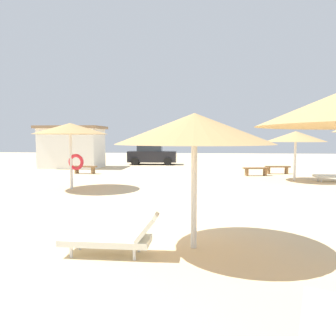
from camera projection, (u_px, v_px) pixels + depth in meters
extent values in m
plane|color=beige|center=(157.00, 225.00, 8.44)|extent=(80.00, 80.00, 0.00)
cylinder|color=silver|center=(295.00, 160.00, 17.12)|extent=(0.12, 0.12, 2.13)
cone|color=tan|center=(296.00, 136.00, 17.01)|extent=(3.06, 3.06, 0.54)
cylinder|color=silver|center=(194.00, 194.00, 6.64)|extent=(0.12, 0.12, 2.20)
cone|color=tan|center=(194.00, 129.00, 6.52)|extent=(3.16, 3.16, 0.61)
cylinder|color=silver|center=(71.00, 161.00, 14.29)|extent=(0.12, 0.12, 2.49)
cone|color=tan|center=(70.00, 129.00, 14.16)|extent=(3.18, 3.18, 0.47)
torus|color=red|center=(76.00, 162.00, 14.27)|extent=(0.71, 0.22, 0.70)
cube|color=silver|center=(332.00, 176.00, 16.88)|extent=(1.72, 0.70, 0.12)
cylinder|color=silver|center=(318.00, 179.00, 17.15)|extent=(0.06, 0.06, 0.22)
cylinder|color=silver|center=(321.00, 180.00, 16.72)|extent=(0.06, 0.06, 0.22)
cube|color=silver|center=(106.00, 240.00, 6.31)|extent=(1.71, 0.66, 0.12)
cube|color=silver|center=(147.00, 227.00, 6.20)|extent=(0.41, 0.65, 0.48)
cylinder|color=silver|center=(139.00, 246.00, 6.48)|extent=(0.06, 0.06, 0.22)
cylinder|color=silver|center=(134.00, 254.00, 6.04)|extent=(0.06, 0.06, 0.22)
cylinder|color=silver|center=(80.00, 244.00, 6.61)|extent=(0.06, 0.06, 0.22)
cylinder|color=silver|center=(71.00, 252.00, 6.17)|extent=(0.06, 0.06, 0.22)
cube|color=brown|center=(256.00, 168.00, 19.49)|extent=(1.54, 0.63, 0.08)
cube|color=brown|center=(247.00, 172.00, 19.48)|extent=(0.18, 0.37, 0.41)
cube|color=brown|center=(265.00, 172.00, 19.55)|extent=(0.18, 0.37, 0.41)
cube|color=brown|center=(85.00, 167.00, 20.59)|extent=(1.53, 0.56, 0.08)
cube|color=brown|center=(77.00, 170.00, 20.72)|extent=(0.16, 0.37, 0.41)
cube|color=brown|center=(93.00, 171.00, 20.51)|extent=(0.16, 0.37, 0.41)
cube|color=brown|center=(278.00, 167.00, 20.50)|extent=(1.52, 0.50, 0.08)
cube|color=brown|center=(269.00, 171.00, 20.53)|extent=(0.14, 0.37, 0.41)
cube|color=brown|center=(286.00, 171.00, 20.50)|extent=(0.14, 0.37, 0.41)
cube|color=black|center=(152.00, 157.00, 27.74)|extent=(4.06, 1.84, 0.90)
cube|color=#262D38|center=(150.00, 148.00, 27.68)|extent=(2.05, 1.63, 0.60)
cylinder|color=black|center=(169.00, 160.00, 28.57)|extent=(0.65, 0.24, 0.64)
cylinder|color=black|center=(168.00, 161.00, 26.82)|extent=(0.65, 0.24, 0.64)
cylinder|color=black|center=(138.00, 160.00, 28.73)|extent=(0.65, 0.24, 0.64)
cylinder|color=black|center=(135.00, 161.00, 26.98)|extent=(0.65, 0.24, 0.64)
cube|color=white|center=(72.00, 148.00, 24.72)|extent=(4.21, 2.90, 2.90)
cube|color=#8C6B4C|center=(72.00, 127.00, 24.58)|extent=(4.61, 3.30, 0.20)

